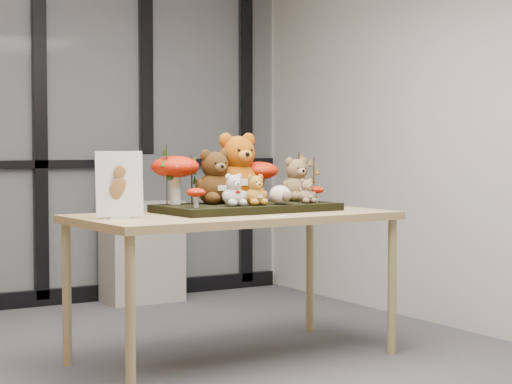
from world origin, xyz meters
TOP-DOWN VIEW (x-y plane):
  - room_shell at (0.00, 0.00)m, footprint 5.00×5.00m
  - display_table at (0.83, 0.25)m, footprint 1.79×0.96m
  - diorama_tray at (0.95, 0.32)m, footprint 1.03×0.55m
  - bear_pooh_yellow at (0.97, 0.46)m, footprint 0.35×0.32m
  - bear_brown_medium at (0.80, 0.42)m, footprint 0.27×0.25m
  - bear_tan_back at (1.35, 0.42)m, footprint 0.23×0.21m
  - bear_small_yellow at (0.93, 0.19)m, footprint 0.15×0.14m
  - bear_white_bow at (0.80, 0.19)m, footprint 0.15×0.14m
  - bear_beige_small at (1.28, 0.20)m, footprint 0.12×0.11m
  - plush_cream_hedgehog at (1.08, 0.18)m, footprint 0.09×0.09m
  - mushroom_back_left at (0.59, 0.49)m, footprint 0.27×0.27m
  - mushroom_back_right at (1.12, 0.47)m, footprint 0.23×0.23m
  - mushroom_front_left at (0.56, 0.18)m, footprint 0.10×0.10m
  - mushroom_front_right at (1.36, 0.23)m, footprint 0.09×0.09m
  - sprig_green_far_left at (0.51, 0.43)m, footprint 0.05×0.05m
  - sprig_green_mid_left at (0.69, 0.49)m, footprint 0.05×0.05m
  - sprig_dry_far_right at (1.39, 0.45)m, footprint 0.05×0.05m
  - sprig_dry_mid_right at (1.41, 0.32)m, footprint 0.05×0.05m
  - sprig_green_centre at (0.88, 0.52)m, footprint 0.05×0.05m
  - sign_holder at (0.15, 0.24)m, footprint 0.25×0.09m
  - label_card at (0.90, -0.10)m, footprint 0.10×0.03m
  - cabinet at (1.17, 2.26)m, footprint 0.58×0.34m
  - monitor at (1.17, 2.28)m, footprint 0.49×0.05m

SIDE VIEW (x-z plane):
  - cabinet at x=1.17m, z-range 0.00..0.77m
  - display_table at x=0.83m, z-range 0.34..1.16m
  - label_card at x=0.90m, z-range 0.82..0.82m
  - diorama_tray at x=0.95m, z-range 0.82..0.86m
  - mushroom_front_right at x=1.36m, z-range 0.86..0.97m
  - mushroom_front_left at x=0.56m, z-range 0.86..0.98m
  - plush_cream_hedgehog at x=1.08m, z-range 0.86..0.98m
  - bear_beige_small at x=1.28m, z-range 0.86..1.02m
  - monitor at x=1.17m, z-range 0.77..1.12m
  - bear_small_yellow at x=0.93m, z-range 0.86..1.05m
  - bear_white_bow at x=0.80m, z-range 0.86..1.06m
  - sign_holder at x=0.15m, z-range 0.81..1.15m
  - sprig_green_centre at x=0.88m, z-range 0.86..1.11m
  - sprig_dry_mid_right at x=1.41m, z-range 0.86..1.12m
  - mushroom_back_right at x=1.12m, z-range 0.86..1.12m
  - sprig_green_mid_left at x=0.69m, z-range 0.86..1.14m
  - bear_tan_back at x=1.35m, z-range 0.86..1.15m
  - sprig_dry_far_right at x=1.39m, z-range 0.86..1.15m
  - mushroom_back_left at x=0.59m, z-range 0.86..1.16m
  - sprig_green_far_left at x=0.51m, z-range 0.86..1.20m
  - bear_brown_medium at x=0.80m, z-range 0.86..1.20m
  - bear_pooh_yellow at x=0.97m, z-range 0.86..1.30m
  - room_shell at x=0.00m, z-range -0.82..4.18m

